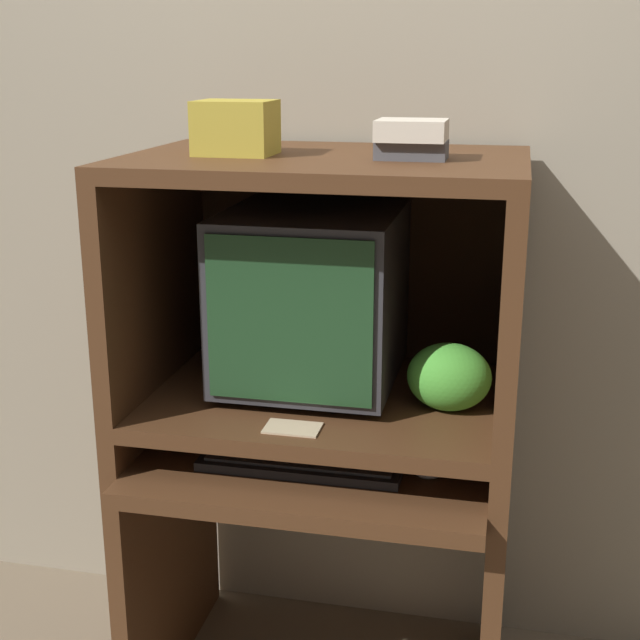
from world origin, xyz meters
The scene contains 11 objects.
wall_back centered at (0.00, 0.67, 1.30)m, with size 6.00×0.06×2.60m.
desk_base centered at (0.00, 0.26, 0.42)m, with size 0.85×0.67×0.68m.
desk_monitor_shelf centered at (0.00, 0.30, 0.77)m, with size 0.85×0.61×0.11m.
hutch_upper centered at (0.00, 0.33, 1.15)m, with size 0.85×0.61×0.54m.
crt_monitor centered at (-0.04, 0.35, 1.00)m, with size 0.39×0.44×0.41m.
keyboard centered at (-0.02, 0.15, 0.69)m, with size 0.44×0.15×0.03m.
mouse centered at (0.25, 0.15, 0.69)m, with size 0.06×0.04×0.03m.
snack_bag centered at (0.28, 0.26, 0.87)m, with size 0.18×0.14×0.15m.
book_stack centered at (0.19, 0.27, 1.37)m, with size 0.14×0.12×0.08m.
paper_card centered at (-0.02, 0.08, 0.80)m, with size 0.12×0.07×0.00m.
storage_box centered at (-0.19, 0.28, 1.39)m, with size 0.16×0.14×0.11m.
Camera 1 is at (0.40, -1.56, 1.54)m, focal length 50.00 mm.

